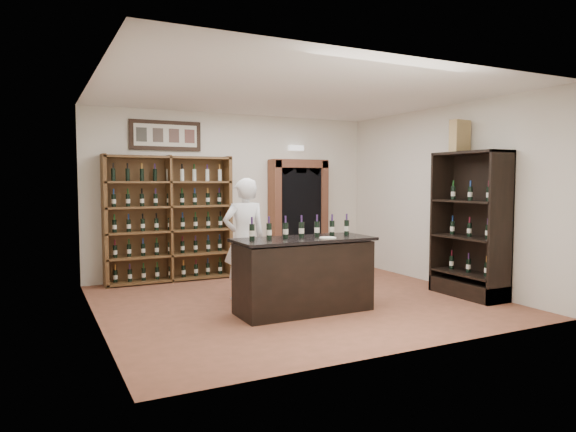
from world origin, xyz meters
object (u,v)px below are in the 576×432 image
Objects in this scene: side_cabinet at (471,247)px; shopkeeper at (244,239)px; wine_shelf at (169,219)px; tasting_counter at (304,275)px; counter_bottle_0 at (252,232)px; wine_crate at (460,136)px.

side_cabinet is 3.44m from shopkeeper.
side_cabinet reaches higher than shopkeeper.
wine_shelf is 1.17× the size of tasting_counter.
tasting_counter is at bearing -5.33° from counter_bottle_0.
wine_shelf reaches higher than tasting_counter.
wine_shelf reaches higher than shopkeeper.
shopkeeper is at bearing 152.68° from wine_crate.
wine_shelf is 2.01m from shopkeeper.
wine_shelf is 7.33× the size of counter_bottle_0.
tasting_counter is 2.75m from side_cabinet.
side_cabinet reaches higher than counter_bottle_0.
side_cabinet is (2.72, -0.30, 0.26)m from tasting_counter.
shopkeeper reaches higher than counter_bottle_0.
counter_bottle_0 is (-0.72, 0.07, 0.61)m from tasting_counter.
shopkeeper is (0.66, -1.89, -0.20)m from wine_shelf.
wine_crate is (2.72, -0.03, 1.95)m from tasting_counter.
side_cabinet is at bearing -97.01° from wine_crate.
shopkeeper is at bearing 156.93° from side_cabinet.
counter_bottle_0 is 0.17× the size of shopkeeper.
counter_bottle_0 is at bearing 173.92° from side_cabinet.
counter_bottle_0 is 3.48m from side_cabinet.
tasting_counter is 3.80× the size of wine_crate.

